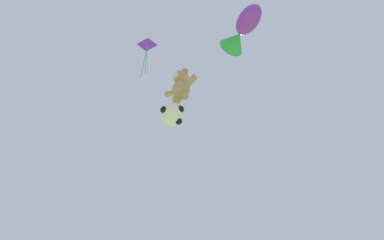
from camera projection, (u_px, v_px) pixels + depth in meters
The scene contains 4 objects.
teddy_bear_kite at pixel (181, 86), 15.18m from camera, with size 1.68×0.74×1.71m.
soccer_ball_kite at pixel (172, 114), 14.58m from camera, with size 1.09×1.08×1.00m.
fish_kite_violet at pixel (242, 31), 16.65m from camera, with size 2.64×1.98×1.15m.
diamond_kite at pixel (147, 48), 18.69m from camera, with size 0.78×0.75×2.87m.
Camera 1 is at (6.88, -2.08, 1.13)m, focal length 35.00 mm.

